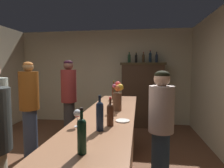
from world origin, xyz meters
TOP-DOWN VIEW (x-y plane):
  - wall_back at (0.00, 2.94)m, footprint 4.95×0.12m
  - bar_counter at (0.65, -0.17)m, footprint 0.65×3.03m
  - display_cabinet at (1.12, 2.62)m, footprint 1.16×0.46m
  - wine_bottle_riesling at (0.75, -0.64)m, footprint 0.07×0.07m
  - wine_bottle_rose at (0.66, -1.26)m, footprint 0.06×0.06m
  - wine_bottle_chardonnay at (0.68, -0.79)m, footprint 0.07×0.07m
  - wine_bottle_pinot at (0.64, 0.79)m, footprint 0.06×0.06m
  - wine_bottle_syrah at (0.57, 0.99)m, footprint 0.07×0.07m
  - wine_glass_front at (0.57, 1.15)m, footprint 0.08×0.08m
  - wine_glass_mid at (0.45, -0.71)m, footprint 0.07×0.07m
  - flower_arrangement at (0.75, 0.03)m, footprint 0.14×0.15m
  - cheese_plate at (0.86, -0.47)m, footprint 0.15×0.15m
  - display_bottle_left at (0.76, 2.62)m, footprint 0.08×0.08m
  - display_bottle_midleft at (0.95, 2.62)m, footprint 0.06×0.06m
  - display_bottle_center at (1.13, 2.62)m, footprint 0.07×0.07m
  - display_bottle_midright at (1.31, 2.62)m, footprint 0.07×0.07m
  - display_bottle_right at (1.47, 2.62)m, footprint 0.07×0.07m
  - patron_in_grey at (-0.41, 1.28)m, footprint 0.32×0.32m
  - patron_in_navy at (-0.84, 0.56)m, footprint 0.33×0.33m
  - bartender at (1.30, -0.11)m, footprint 0.30×0.30m

SIDE VIEW (x-z plane):
  - bar_counter at x=0.65m, z-range 0.00..1.00m
  - bartender at x=1.30m, z-range 0.09..1.61m
  - display_cabinet at x=1.12m, z-range 0.03..1.74m
  - patron_in_navy at x=-0.84m, z-range 0.08..1.75m
  - patron_in_grey at x=-0.41m, z-range 0.10..1.82m
  - cheese_plate at x=0.86m, z-range 0.99..1.01m
  - wine_glass_front at x=0.57m, z-range 1.02..1.17m
  - wine_bottle_riesling at x=0.75m, z-range 0.97..1.25m
  - wine_glass_mid at x=0.45m, z-range 1.03..1.20m
  - wine_bottle_pinot at x=0.64m, z-range 0.98..1.27m
  - wine_bottle_rose at x=0.66m, z-range 0.97..1.28m
  - wine_bottle_chardonnay at x=0.68m, z-range 0.98..1.30m
  - wine_bottle_syrah at x=0.57m, z-range 0.97..1.31m
  - flower_arrangement at x=0.75m, z-range 1.00..1.39m
  - wall_back at x=0.00m, z-range 0.00..2.63m
  - display_bottle_midleft at x=0.95m, z-range 1.69..1.97m
  - display_bottle_right at x=1.47m, z-range 1.69..1.97m
  - display_bottle_center at x=1.13m, z-range 1.69..1.97m
  - display_bottle_left at x=0.76m, z-range 1.68..1.98m
  - display_bottle_midright at x=1.31m, z-range 1.69..2.01m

